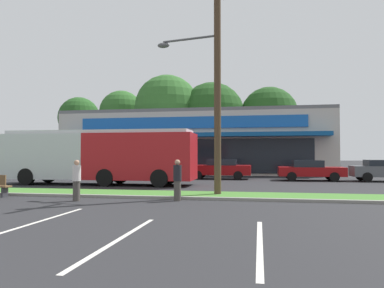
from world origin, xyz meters
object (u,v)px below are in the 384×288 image
Objects in this scene: pedestrian_by_pole at (77,180)px; car_0 at (383,170)px; car_4 at (310,170)px; pedestrian_near_bench at (177,180)px; utility_pole at (214,77)px; car_3 at (220,169)px; city_bus at (99,155)px.

car_0 is at bearing 139.59° from pedestrian_by_pole.
pedestrian_near_bench is at bearing -117.67° from car_4.
pedestrian_by_pole is (-3.86, -0.76, -0.01)m from pedestrian_near_bench.
utility_pole reaches higher than car_0.
pedestrian_by_pole is at bearing 73.76° from car_3.
utility_pole is 6.03× the size of pedestrian_near_bench.
city_bus is (-7.59, 5.05, -3.44)m from utility_pole.
utility_pole reaches higher than pedestrian_by_pole.
car_4 is 17.07m from pedestrian_by_pole.
utility_pole is at bearing 53.03° from pedestrian_near_bench.
pedestrian_by_pole is at bearing 107.92° from city_bus.
car_0 is (17.76, 5.96, -1.00)m from city_bus.
city_bus is 2.62× the size of car_4.
car_4 is 2.78× the size of pedestrian_by_pole.
pedestrian_by_pole reaches higher than car_0.
pedestrian_near_bench is (-6.66, -12.69, 0.07)m from car_4.
car_3 is 6.44m from car_4.
utility_pole is at bearing -132.74° from car_0.
car_4 is at bearing -179.16° from car_0.
city_bus is at bearing -155.65° from car_4.
car_4 is at bearing 150.05° from pedestrian_by_pole.
car_4 is 2.76× the size of pedestrian_near_bench.
utility_pole is 2.35× the size of car_0.
utility_pole is 12.99m from car_4.
car_3 is (-1.00, 11.56, -4.44)m from utility_pole.
utility_pole is 6.07× the size of pedestrian_by_pole.
car_4 is 14.33m from pedestrian_near_bench.
pedestrian_near_bench is 3.93m from pedestrian_by_pole.
car_0 reaches higher than car_4.
car_4 is (13.01, 5.89, -1.03)m from city_bus.
car_0 reaches higher than car_3.
pedestrian_near_bench reaches higher than pedestrian_by_pole.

